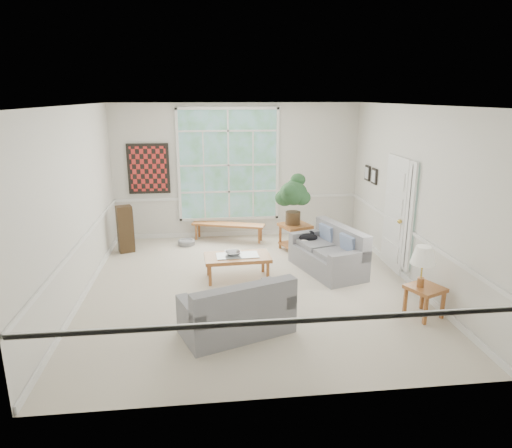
{
  "coord_description": "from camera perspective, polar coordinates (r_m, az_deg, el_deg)",
  "views": [
    {
      "loc": [
        -0.75,
        -7.16,
        3.14
      ],
      "look_at": [
        0.1,
        0.2,
        1.05
      ],
      "focal_mm": 32.0,
      "sensor_mm": 36.0,
      "label": 1
    }
  ],
  "objects": [
    {
      "name": "wall_right",
      "position": [
        8.14,
        19.08,
        3.25
      ],
      "size": [
        0.02,
        6.0,
        3.0
      ],
      "primitive_type": "cube",
      "color": "silver",
      "rests_on": "ground"
    },
    {
      "name": "wall_front",
      "position": [
        4.54,
        3.37,
        -5.48
      ],
      "size": [
        5.5,
        0.02,
        3.0
      ],
      "primitive_type": "cube",
      "color": "silver",
      "rests_on": "ground"
    },
    {
      "name": "window_bench",
      "position": [
        10.26,
        -3.47,
        -0.99
      ],
      "size": [
        1.65,
        0.8,
        0.38
      ],
      "primitive_type": "cube",
      "rotation": [
        0.0,
        0.0,
        -0.31
      ],
      "color": "#9D5A2B",
      "rests_on": "floor"
    },
    {
      "name": "table_lamp",
      "position": [
        6.98,
        20.06,
        -5.04
      ],
      "size": [
        0.38,
        0.38,
        0.61
      ],
      "primitive_type": null,
      "rotation": [
        0.0,
        0.0,
        0.08
      ],
      "color": "white",
      "rests_on": "side_table"
    },
    {
      "name": "cat",
      "position": [
        8.85,
        6.56,
        -1.64
      ],
      "size": [
        0.44,
        0.43,
        0.17
      ],
      "primitive_type": "ellipsoid",
      "rotation": [
        0.0,
        0.0,
        0.73
      ],
      "color": "black",
      "rests_on": "loveseat_right"
    },
    {
      "name": "pet_bed",
      "position": [
        10.07,
        -8.7,
        -2.26
      ],
      "size": [
        0.42,
        0.42,
        0.11
      ],
      "primitive_type": "cylinder",
      "rotation": [
        0.0,
        0.0,
        0.09
      ],
      "color": "gray",
      "rests_on": "floor"
    },
    {
      "name": "floor",
      "position": [
        7.86,
        -0.56,
        -7.84
      ],
      "size": [
        5.5,
        6.0,
        0.01
      ],
      "primitive_type": "cube",
      "color": "beige",
      "rests_on": "ground"
    },
    {
      "name": "window_back",
      "position": [
        10.25,
        -3.46,
        7.36
      ],
      "size": [
        2.3,
        0.08,
        2.4
      ],
      "primitive_type": "cube",
      "color": "white",
      "rests_on": "wall_back"
    },
    {
      "name": "door_sidelight",
      "position": [
        8.17,
        18.69,
        0.81
      ],
      "size": [
        0.08,
        0.26,
        1.9
      ],
      "primitive_type": "cube",
      "color": "white",
      "rests_on": "wall_right"
    },
    {
      "name": "side_table",
      "position": [
        7.21,
        20.26,
        -9.07
      ],
      "size": [
        0.61,
        0.61,
        0.47
      ],
      "primitive_type": "cube",
      "rotation": [
        0.0,
        0.0,
        0.42
      ],
      "color": "#9D5A2B",
      "rests_on": "floor"
    },
    {
      "name": "pewter_bowl",
      "position": [
        8.06,
        -2.88,
        -3.64
      ],
      "size": [
        0.4,
        0.4,
        0.08
      ],
      "primitive_type": "imported",
      "rotation": [
        0.0,
        0.0,
        0.22
      ],
      "color": "#A2A2A7",
      "rests_on": "coffee_table"
    },
    {
      "name": "loveseat_right",
      "position": [
        8.48,
        8.92,
        -3.17
      ],
      "size": [
        1.22,
        1.71,
        0.84
      ],
      "primitive_type": "cube",
      "rotation": [
        0.0,
        0.0,
        0.3
      ],
      "color": "gray",
      "rests_on": "floor"
    },
    {
      "name": "ceiling",
      "position": [
        7.2,
        -0.63,
        14.63
      ],
      "size": [
        5.5,
        6.0,
        0.02
      ],
      "primitive_type": "cube",
      "color": "white",
      "rests_on": "ground"
    },
    {
      "name": "floor_speaker",
      "position": [
        9.78,
        -16.03,
        -0.61
      ],
      "size": [
        0.37,
        0.33,
        0.98
      ],
      "primitive_type": "cube",
      "rotation": [
        0.0,
        0.0,
        0.34
      ],
      "color": "#3A2917",
      "rests_on": "floor"
    },
    {
      "name": "wall_frame_near",
      "position": [
        9.69,
        14.51,
        5.81
      ],
      "size": [
        0.04,
        0.26,
        0.32
      ],
      "primitive_type": "cube",
      "color": "black",
      "rests_on": "wall_right"
    },
    {
      "name": "end_table",
      "position": [
        9.59,
        4.87,
        -1.65
      ],
      "size": [
        0.72,
        0.72,
        0.56
      ],
      "primitive_type": "cube",
      "rotation": [
        0.0,
        0.0,
        0.34
      ],
      "color": "#9D5A2B",
      "rests_on": "floor"
    },
    {
      "name": "loveseat_front",
      "position": [
        6.29,
        -2.48,
        -10.15
      ],
      "size": [
        1.64,
        1.22,
        0.79
      ],
      "primitive_type": "cube",
      "rotation": [
        0.0,
        0.0,
        0.35
      ],
      "color": "gray",
      "rests_on": "floor"
    },
    {
      "name": "houseplant",
      "position": [
        9.39,
        4.68,
        3.12
      ],
      "size": [
        0.87,
        0.87,
        1.07
      ],
      "primitive_type": null,
      "rotation": [
        0.0,
        0.0,
        0.63
      ],
      "color": "#234826",
      "rests_on": "end_table"
    },
    {
      "name": "wall_art",
      "position": [
        10.3,
        -13.28,
        6.73
      ],
      "size": [
        0.9,
        0.06,
        1.1
      ],
      "primitive_type": "cube",
      "color": "maroon",
      "rests_on": "wall_back"
    },
    {
      "name": "wall_left",
      "position": [
        7.62,
        -21.65,
        2.19
      ],
      "size": [
        0.02,
        6.0,
        3.0
      ],
      "primitive_type": "cube",
      "color": "silver",
      "rests_on": "ground"
    },
    {
      "name": "wall_frame_far",
      "position": [
        10.06,
        13.71,
        6.21
      ],
      "size": [
        0.04,
        0.26,
        0.32
      ],
      "primitive_type": "cube",
      "color": "black",
      "rests_on": "wall_right"
    },
    {
      "name": "wall_back",
      "position": [
        10.32,
        -2.34,
        6.59
      ],
      "size": [
        5.5,
        0.02,
        3.0
      ],
      "primitive_type": "cube",
      "color": "silver",
      "rests_on": "ground"
    },
    {
      "name": "entry_door",
      "position": [
        8.75,
        16.93,
        1.24
      ],
      "size": [
        0.08,
        0.9,
        2.1
      ],
      "primitive_type": "cube",
      "color": "white",
      "rests_on": "floor"
    },
    {
      "name": "coffee_table",
      "position": [
        8.11,
        -2.33,
        -5.41
      ],
      "size": [
        1.18,
        0.68,
        0.43
      ],
      "primitive_type": "cube",
      "rotation": [
        0.0,
        0.0,
        0.05
      ],
      "color": "#9D5A2B",
      "rests_on": "floor"
    }
  ]
}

